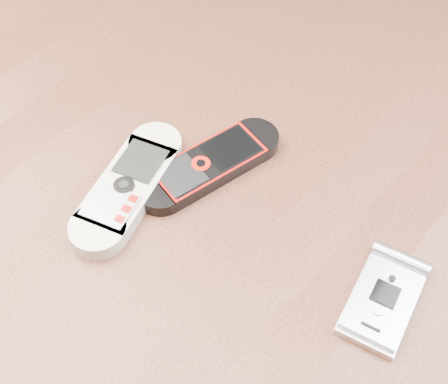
% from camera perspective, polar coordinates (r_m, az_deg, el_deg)
% --- Properties ---
extents(table, '(1.20, 0.80, 0.75)m').
position_cam_1_polar(table, '(0.65, -0.35, -5.91)').
color(table, black).
rests_on(table, ground).
extents(nokia_white, '(0.09, 0.16, 0.02)m').
position_cam_1_polar(nokia_white, '(0.56, -8.74, 0.53)').
color(nokia_white, beige).
rests_on(nokia_white, table).
extents(nokia_black_red, '(0.08, 0.16, 0.02)m').
position_cam_1_polar(nokia_black_red, '(0.57, -1.35, 2.55)').
color(nokia_black_red, black).
rests_on(nokia_black_red, table).
extents(motorola_razr, '(0.06, 0.10, 0.01)m').
position_cam_1_polar(motorola_razr, '(0.51, 14.31, -9.55)').
color(motorola_razr, silver).
rests_on(motorola_razr, table).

